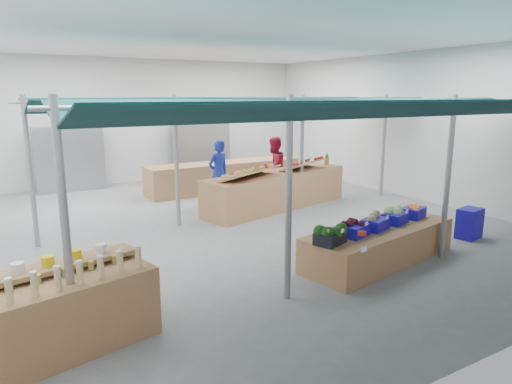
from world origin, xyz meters
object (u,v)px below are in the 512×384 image
Objects in this scene: bottle_shelf at (67,310)px; vendor_right at (274,168)px; veg_counter at (379,244)px; fruit_counter at (277,190)px; crate_stack at (469,223)px; vendor_left at (219,173)px.

bottle_shelf is 8.69m from vendor_right.
veg_counter is 4.39m from fruit_counter.
veg_counter is 2.65m from crate_stack.
vendor_left and vendor_right have the same top height.
bottle_shelf is at bearing -156.44° from fruit_counter.
veg_counter is (5.38, 0.24, -0.16)m from bottle_shelf.
fruit_counter is at bearing 25.00° from bottle_shelf.
crate_stack is 0.36× the size of vendor_right.
vendor_right is (1.80, 0.00, 0.00)m from vendor_left.
vendor_left is at bearing 37.49° from bottle_shelf.
bottle_shelf is 5.39m from veg_counter.
vendor_right is (-1.47, 5.42, 0.57)m from crate_stack.
veg_counter is 1.81× the size of vendor_left.
crate_stack reaches higher than veg_counter.
veg_counter is 5.51m from vendor_left.
bottle_shelf is 0.48× the size of fruit_counter.
veg_counter is 5.05× the size of crate_stack.
crate_stack is 6.35m from vendor_left.
bottle_shelf is at bearing 36.05° from vendor_left.
vendor_right is at bearing 28.34° from bottle_shelf.
vendor_right reaches higher than fruit_counter.
bottle_shelf reaches higher than veg_counter.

